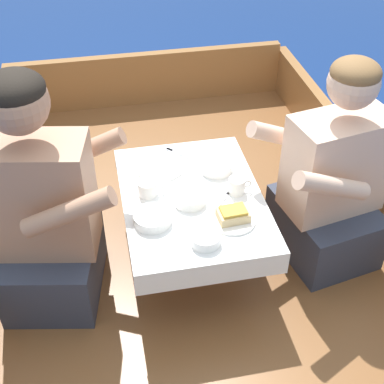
# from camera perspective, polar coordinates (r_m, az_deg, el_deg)

# --- Properties ---
(ground_plane) EXTENTS (60.00, 60.00, 0.00)m
(ground_plane) POSITION_cam_1_polar(r_m,az_deg,el_deg) (2.60, 0.28, -12.31)
(ground_plane) COLOR navy
(boat_deck) EXTENTS (1.86, 3.11, 0.28)m
(boat_deck) POSITION_cam_1_polar(r_m,az_deg,el_deg) (2.49, 0.29, -10.31)
(boat_deck) COLOR brown
(boat_deck) RESTS_ON ground_plane
(bow_coaming) EXTENTS (1.74, 0.06, 0.33)m
(bow_coaming) POSITION_cam_1_polar(r_m,az_deg,el_deg) (3.52, -4.79, 12.03)
(bow_coaming) COLOR #936033
(bow_coaming) RESTS_ON boat_deck
(cockpit_table) EXTENTS (0.57, 0.79, 0.36)m
(cockpit_table) POSITION_cam_1_polar(r_m,az_deg,el_deg) (2.21, 0.00, -1.20)
(cockpit_table) COLOR #B2B2B7
(cockpit_table) RESTS_ON boat_deck
(person_port) EXTENTS (0.57, 0.52, 1.00)m
(person_port) POSITION_cam_1_polar(r_m,az_deg,el_deg) (2.10, -15.54, -2.28)
(person_port) COLOR #333847
(person_port) RESTS_ON boat_deck
(person_starboard) EXTENTS (0.57, 0.52, 0.93)m
(person_starboard) POSITION_cam_1_polar(r_m,az_deg,el_deg) (2.31, 14.63, 0.76)
(person_starboard) COLOR #333847
(person_starboard) RESTS_ON boat_deck
(plate_sandwich) EXTENTS (0.18, 0.18, 0.01)m
(plate_sandwich) POSITION_cam_1_polar(r_m,az_deg,el_deg) (2.07, 4.38, -2.96)
(plate_sandwich) COLOR white
(plate_sandwich) RESTS_ON cockpit_table
(plate_bread) EXTENTS (0.21, 0.21, 0.01)m
(plate_bread) POSITION_cam_1_polar(r_m,az_deg,el_deg) (2.34, -3.49, 2.65)
(plate_bread) COLOR white
(plate_bread) RESTS_ON cockpit_table
(sandwich) EXTENTS (0.12, 0.09, 0.05)m
(sandwich) POSITION_cam_1_polar(r_m,az_deg,el_deg) (2.06, 4.42, -2.39)
(sandwich) COLOR #E0BC7F
(sandwich) RESTS_ON plate_sandwich
(bowl_port_near) EXTENTS (0.14, 0.14, 0.04)m
(bowl_port_near) POSITION_cam_1_polar(r_m,az_deg,el_deg) (2.31, 2.62, 2.75)
(bowl_port_near) COLOR white
(bowl_port_near) RESTS_ON cockpit_table
(bowl_starboard_near) EXTENTS (0.15, 0.15, 0.04)m
(bowl_starboard_near) POSITION_cam_1_polar(r_m,az_deg,el_deg) (2.06, -4.25, -2.75)
(bowl_starboard_near) COLOR white
(bowl_starboard_near) RESTS_ON cockpit_table
(bowl_center_far) EXTENTS (0.13, 0.13, 0.04)m
(bowl_center_far) POSITION_cam_1_polar(r_m,az_deg,el_deg) (2.14, -0.24, -0.65)
(bowl_center_far) COLOR white
(bowl_center_far) RESTS_ON cockpit_table
(bowl_port_far) EXTENTS (0.11, 0.11, 0.04)m
(bowl_port_far) POSITION_cam_1_polar(r_m,az_deg,el_deg) (1.97, 1.44, -4.97)
(bowl_port_far) COLOR white
(bowl_port_far) RESTS_ON cockpit_table
(coffee_cup_port) EXTENTS (0.10, 0.07, 0.07)m
(coffee_cup_port) POSITION_cam_1_polar(r_m,az_deg,el_deg) (2.19, 4.83, 0.70)
(coffee_cup_port) COLOR white
(coffee_cup_port) RESTS_ON cockpit_table
(coffee_cup_starboard) EXTENTS (0.11, 0.08, 0.06)m
(coffee_cup_starboard) POSITION_cam_1_polar(r_m,az_deg,el_deg) (2.18, -4.74, 0.45)
(coffee_cup_starboard) COLOR white
(coffee_cup_starboard) RESTS_ON cockpit_table
(utensil_fork_port) EXTENTS (0.13, 0.14, 0.00)m
(utensil_fork_port) POSITION_cam_1_polar(r_m,az_deg,el_deg) (2.43, -1.46, 4.13)
(utensil_fork_port) COLOR silver
(utensil_fork_port) RESTS_ON cockpit_table
(utensil_fork_starboard) EXTENTS (0.13, 0.14, 0.00)m
(utensil_fork_starboard) POSITION_cam_1_polar(r_m,az_deg,el_deg) (2.17, 3.38, -0.79)
(utensil_fork_starboard) COLOR silver
(utensil_fork_starboard) RESTS_ON cockpit_table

